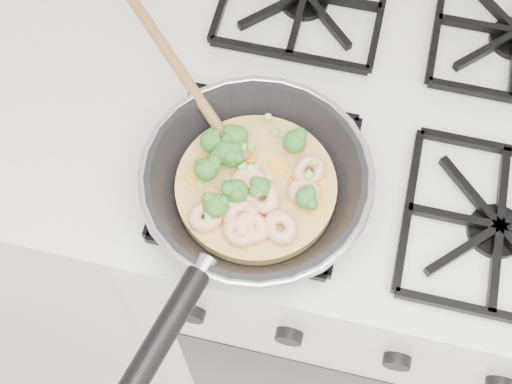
# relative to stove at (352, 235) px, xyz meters

# --- Properties ---
(stove) EXTENTS (0.60, 0.60, 0.92)m
(stove) POSITION_rel_stove_xyz_m (0.00, 0.00, 0.00)
(stove) COLOR white
(stove) RESTS_ON ground
(skillet) EXTENTS (0.39, 0.54, 0.09)m
(skillet) POSITION_rel_stove_xyz_m (-0.15, -0.18, 0.50)
(skillet) COLOR black
(skillet) RESTS_ON stove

